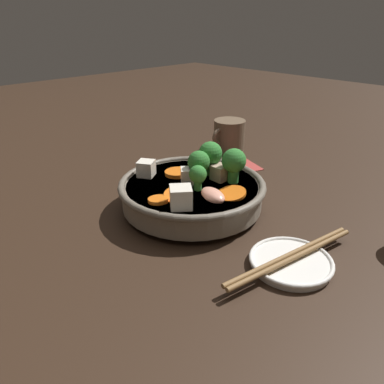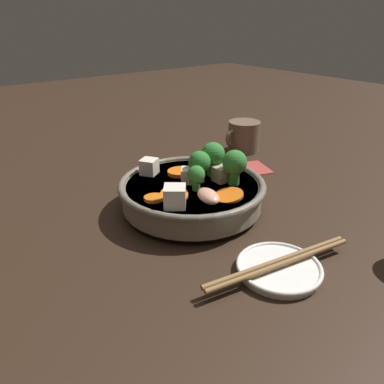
{
  "view_description": "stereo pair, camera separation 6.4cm",
  "coord_description": "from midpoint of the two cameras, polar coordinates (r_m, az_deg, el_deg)",
  "views": [
    {
      "loc": [
        0.41,
        0.41,
        0.31
      ],
      "look_at": [
        0.0,
        0.0,
        0.03
      ],
      "focal_mm": 35.0,
      "sensor_mm": 36.0,
      "label": 1
    },
    {
      "loc": [
        0.36,
        0.46,
        0.31
      ],
      "look_at": [
        0.0,
        0.0,
        0.03
      ],
      "focal_mm": 35.0,
      "sensor_mm": 36.0,
      "label": 2
    }
  ],
  "objects": [
    {
      "name": "stirfry_bowl",
      "position": [
        0.64,
        -2.71,
        0.28
      ],
      "size": [
        0.25,
        0.25,
        0.11
      ],
      "color": "slate",
      "rests_on": "ground_plane"
    },
    {
      "name": "ground_plane",
      "position": [
        0.66,
        -2.8,
        -2.65
      ],
      "size": [
        3.0,
        3.0,
        0.0
      ],
      "primitive_type": "plane",
      "color": "black"
    },
    {
      "name": "dark_mug",
      "position": [
        0.94,
        3.68,
        8.65
      ],
      "size": [
        0.1,
        0.08,
        0.07
      ],
      "color": "brown",
      "rests_on": "ground_plane"
    },
    {
      "name": "side_saucer",
      "position": [
        0.52,
        11.42,
        -10.53
      ],
      "size": [
        0.11,
        0.11,
        0.01
      ],
      "color": "white",
      "rests_on": "ground_plane"
    },
    {
      "name": "chopsticks_pair",
      "position": [
        0.52,
        11.51,
        -9.68
      ],
      "size": [
        0.23,
        0.06,
        0.01
      ],
      "color": "olive",
      "rests_on": "side_saucer"
    },
    {
      "name": "napkin",
      "position": [
        0.83,
        4.16,
        3.75
      ],
      "size": [
        0.13,
        0.11,
        0.0
      ],
      "color": "#A33833",
      "rests_on": "ground_plane"
    }
  ]
}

